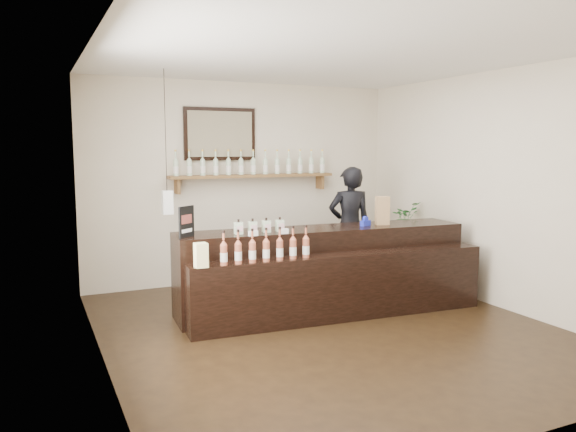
{
  "coord_description": "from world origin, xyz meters",
  "views": [
    {
      "loc": [
        -2.79,
        -5.0,
        1.9
      ],
      "look_at": [
        -0.14,
        0.7,
        1.13
      ],
      "focal_mm": 35.0,
      "sensor_mm": 36.0,
      "label": 1
    }
  ],
  "objects": [
    {
      "name": "counter",
      "position": [
        0.31,
        0.57,
        0.45
      ],
      "size": [
        3.49,
        1.15,
        1.13
      ],
      "color": "black",
      "rests_on": "ground"
    },
    {
      "name": "room_shell",
      "position": [
        0.0,
        0.0,
        1.7
      ],
      "size": [
        5.0,
        5.0,
        5.0
      ],
      "color": "beige",
      "rests_on": "ground"
    },
    {
      "name": "shopkeeper",
      "position": [
        1.19,
        1.55,
        0.93
      ],
      "size": [
        0.76,
        0.58,
        1.85
      ],
      "primitive_type": "imported",
      "rotation": [
        0.0,
        0.0,
        2.92
      ],
      "color": "black",
      "rests_on": "ground"
    },
    {
      "name": "potted_plant",
      "position": [
        2.0,
        1.38,
        0.92
      ],
      "size": [
        0.49,
        0.46,
        0.43
      ],
      "primitive_type": "imported",
      "rotation": [
        0.0,
        0.0,
        0.39
      ],
      "color": "#2B6C2C",
      "rests_on": "side_cabinet"
    },
    {
      "name": "ground",
      "position": [
        0.0,
        0.0,
        0.0
      ],
      "size": [
        5.0,
        5.0,
        0.0
      ],
      "primitive_type": "plane",
      "color": "black",
      "rests_on": "ground"
    },
    {
      "name": "promo_sign",
      "position": [
        -1.31,
        0.69,
        1.13
      ],
      "size": [
        0.2,
        0.16,
        0.33
      ],
      "color": "black",
      "rests_on": "counter"
    },
    {
      "name": "tape_dispenser",
      "position": [
        0.85,
        0.63,
        1.01
      ],
      "size": [
        0.15,
        0.1,
        0.12
      ],
      "color": "#1925B3",
      "rests_on": "counter"
    },
    {
      "name": "back_wall_decor",
      "position": [
        -0.14,
        2.37,
        1.75
      ],
      "size": [
        2.66,
        0.96,
        1.69
      ],
      "color": "brown",
      "rests_on": "ground"
    },
    {
      "name": "side_cabinet",
      "position": [
        2.0,
        1.38,
        0.35
      ],
      "size": [
        0.45,
        0.55,
        0.71
      ],
      "color": "brown",
      "rests_on": "ground"
    },
    {
      "name": "paper_bag",
      "position": [
        1.09,
        0.63,
        1.14
      ],
      "size": [
        0.19,
        0.16,
        0.34
      ],
      "color": "#9D734B",
      "rests_on": "counter"
    }
  ]
}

